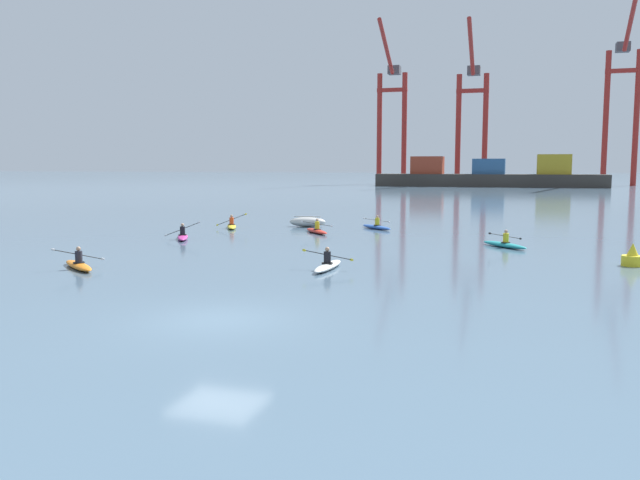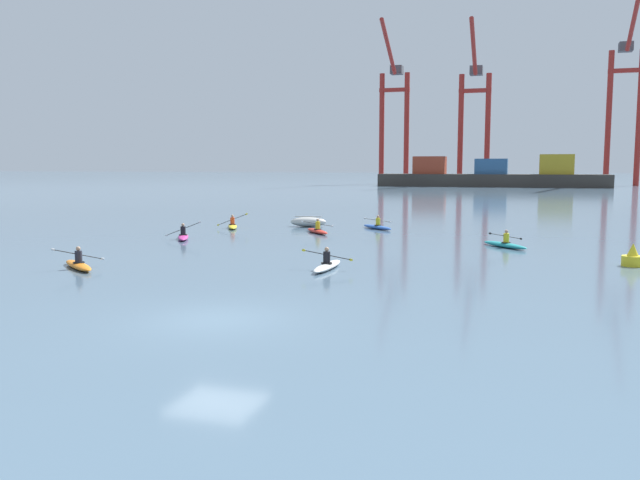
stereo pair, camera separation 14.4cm
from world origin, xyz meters
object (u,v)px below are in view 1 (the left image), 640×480
object	(u,v)px
kayak_teal	(505,244)
kayak_red	(317,230)
gantry_crane_east_mid	(623,94)
kayak_orange	(78,265)
gantry_crane_west_mid	(472,109)
kayak_yellow	(232,226)
kayak_blue	(376,226)
gantry_crane_west	(391,108)
container_barge	(489,176)
kayak_magenta	(183,236)
channel_buoy	(632,258)
kayak_white	(328,265)
capsized_dinghy	(307,222)

from	to	relation	value
kayak_teal	kayak_red	bearing A→B (deg)	160.71
gantry_crane_east_mid	kayak_orange	distance (m)	139.49
gantry_crane_west_mid	kayak_teal	size ratio (longest dim) A/B	11.56
kayak_yellow	kayak_red	xyz separation A→B (m)	(6.69, -1.49, 0.00)
gantry_crane_west_mid	kayak_blue	world-z (taller)	gantry_crane_west_mid
gantry_crane_west	kayak_yellow	world-z (taller)	gantry_crane_west
gantry_crane_east_mid	kayak_orange	bearing A→B (deg)	-105.90
kayak_red	kayak_orange	size ratio (longest dim) A/B	1.01
container_barge	kayak_teal	world-z (taller)	container_barge
kayak_yellow	kayak_magenta	xyz separation A→B (m)	(0.09, -7.13, 0.00)
channel_buoy	kayak_yellow	world-z (taller)	kayak_yellow
container_barge	kayak_white	distance (m)	115.48
container_barge	kayak_orange	size ratio (longest dim) A/B	15.26
capsized_dinghy	channel_buoy	bearing A→B (deg)	-34.82
kayak_teal	channel_buoy	bearing A→B (deg)	-43.23
capsized_dinghy	kayak_white	xyz separation A→B (m)	(6.87, -18.20, -0.18)
kayak_teal	kayak_magenta	bearing A→B (deg)	-175.34
kayak_teal	kayak_red	size ratio (longest dim) A/B	0.96
gantry_crane_east_mid	kayak_orange	xyz separation A→B (m)	(-37.85, -132.85, -19.44)
capsized_dinghy	kayak_blue	world-z (taller)	kayak_blue
gantry_crane_west_mid	kayak_teal	world-z (taller)	gantry_crane_west_mid
gantry_crane_east_mid	kayak_blue	xyz separation A→B (m)	(-29.47, -111.90, -19.44)
capsized_dinghy	kayak_yellow	distance (m)	5.40
gantry_crane_east_mid	kayak_yellow	world-z (taller)	gantry_crane_east_mid
container_barge	gantry_crane_west_mid	size ratio (longest dim) A/B	1.36
gantry_crane_east_mid	kayak_yellow	size ratio (longest dim) A/B	12.07
kayak_red	kayak_orange	bearing A→B (deg)	-107.18
container_barge	kayak_red	xyz separation A→B (m)	(-6.00, -101.37, -2.03)
gantry_crane_west	gantry_crane_east_mid	bearing A→B (deg)	1.11
gantry_crane_west	kayak_teal	world-z (taller)	gantry_crane_west
gantry_crane_west	channel_buoy	world-z (taller)	gantry_crane_west
container_barge	gantry_crane_west_mid	xyz separation A→B (m)	(-4.64, 10.40, 14.71)
gantry_crane_west	kayak_yellow	size ratio (longest dim) A/B	10.70
gantry_crane_west_mid	gantry_crane_east_mid	bearing A→B (deg)	7.35
gantry_crane_west_mid	kayak_teal	bearing A→B (deg)	-84.84
kayak_red	gantry_crane_east_mid	bearing A→B (deg)	74.29
gantry_crane_west	gantry_crane_east_mid	world-z (taller)	gantry_crane_east_mid
kayak_teal	kayak_blue	bearing A→B (deg)	137.32
kayak_blue	kayak_yellow	world-z (taller)	kayak_yellow
kayak_white	kayak_orange	size ratio (longest dim) A/B	1.12
container_barge	kayak_teal	size ratio (longest dim) A/B	15.69
kayak_red	kayak_white	xyz separation A→B (m)	(4.89, -14.09, 0.00)
kayak_yellow	channel_buoy	bearing A→B (deg)	-24.21
gantry_crane_west_mid	kayak_teal	distance (m)	117.59
kayak_orange	kayak_yellow	bearing A→B (deg)	94.37
kayak_blue	kayak_orange	size ratio (longest dim) A/B	0.93
channel_buoy	kayak_magenta	size ratio (longest dim) A/B	0.30
gantry_crane_west	capsized_dinghy	xyz separation A→B (m)	(15.42, -110.72, -17.37)
gantry_crane_west_mid	kayak_blue	distance (m)	109.18
channel_buoy	kayak_white	bearing A→B (deg)	-158.95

